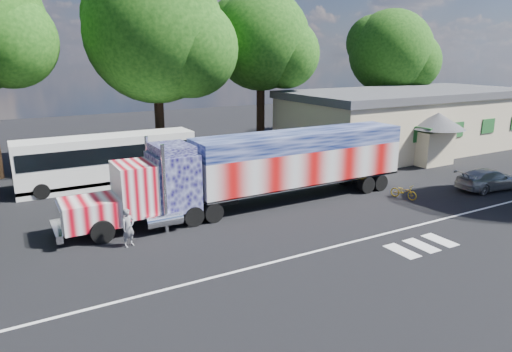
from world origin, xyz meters
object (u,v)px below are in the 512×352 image
tree_far_ne (392,53)px  tree_n_mid (157,34)px  woman (128,228)px  bicycle (404,192)px  semi_truck (264,167)px  tree_ne_a (262,41)px  coach_bus (108,160)px  parked_car (489,179)px

tree_far_ne → tree_n_mid: tree_n_mid is taller
woman → bicycle: size_ratio=1.08×
tree_far_ne → semi_truck: bearing=-148.5°
tree_ne_a → tree_n_mid: size_ratio=0.91×
semi_truck → coach_bus: size_ratio=1.80×
semi_truck → tree_far_ne: size_ratio=1.56×
woman → tree_ne_a: size_ratio=0.13×
woman → tree_n_mid: size_ratio=0.12×
bicycle → tree_ne_a: bearing=72.6°
woman → bicycle: (15.78, -1.00, -0.45)m
parked_car → tree_far_ne: tree_far_ne is taller
coach_bus → tree_n_mid: tree_n_mid is taller
coach_bus → bicycle: size_ratio=6.86×
tree_far_ne → parked_car: bearing=-118.3°
coach_bus → tree_far_ne: 31.96m
semi_truck → tree_ne_a: bearing=60.2°
semi_truck → bicycle: (7.71, -3.01, -1.76)m
tree_ne_a → coach_bus: bearing=-161.9°
coach_bus → parked_car: bearing=-32.0°
tree_n_mid → parked_car: bearing=-46.9°
woman → tree_ne_a: bearing=19.5°
parked_car → woman: 21.99m
coach_bus → woman: bearing=-97.8°
parked_car → bicycle: bearing=85.3°
coach_bus → tree_ne_a: 16.67m
coach_bus → bicycle: bearing=-38.7°
tree_ne_a → tree_far_ne: (16.51, 1.60, -0.86)m
coach_bus → parked_car: size_ratio=2.46×
woman → tree_far_ne: (32.08, 16.69, 7.51)m
coach_bus → bicycle: coach_bus is taller
semi_truck → woman: bearing=-166.0°
bicycle → tree_ne_a: 18.34m
tree_far_ne → coach_bus: bearing=-168.6°
parked_car → tree_n_mid: bearing=50.3°
woman → tree_n_mid: bearing=41.4°
woman → tree_far_ne: bearing=2.9°
semi_truck → parked_car: semi_truck is taller
semi_truck → tree_far_ne: (24.00, 14.68, 6.19)m
bicycle → woman: bearing=158.2°
semi_truck → tree_n_mid: tree_n_mid is taller
coach_bus → tree_far_ne: bearing=11.4°
bicycle → tree_far_ne: size_ratio=0.13×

